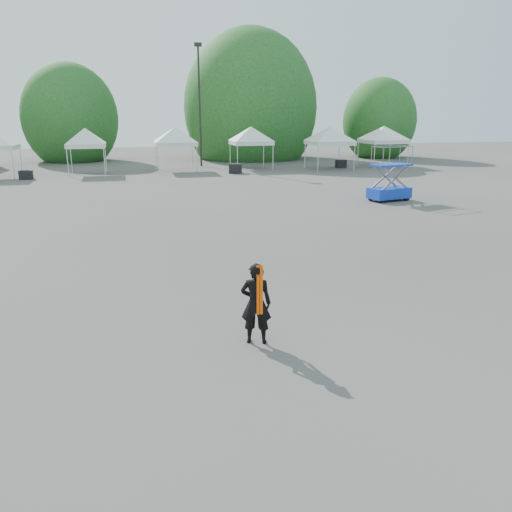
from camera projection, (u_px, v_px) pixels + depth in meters
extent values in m
plane|color=#474442|center=(266.00, 298.00, 11.99)|extent=(120.00, 120.00, 0.00)
cylinder|color=black|center=(200.00, 108.00, 41.24)|extent=(0.16, 0.16, 9.50)
cube|color=black|center=(198.00, 44.00, 39.90)|extent=(0.60, 0.25, 0.30)
cylinder|color=#382314|center=(73.00, 149.00, 47.11)|extent=(0.36, 0.36, 2.27)
ellipsoid|color=#204818|center=(70.00, 118.00, 46.34)|extent=(4.16, 4.16, 4.78)
cylinder|color=#382314|center=(251.00, 144.00, 50.10)|extent=(0.36, 0.36, 2.80)
ellipsoid|color=#204818|center=(250.00, 108.00, 49.16)|extent=(5.12, 5.12, 5.89)
cylinder|color=#382314|center=(377.00, 147.00, 51.38)|extent=(0.36, 0.36, 2.10)
ellipsoid|color=#204818|center=(379.00, 121.00, 50.68)|extent=(3.84, 3.84, 4.42)
cylinder|color=silver|center=(13.00, 165.00, 33.50)|extent=(0.06, 0.06, 2.00)
cylinder|color=silver|center=(21.00, 161.00, 36.09)|extent=(0.06, 0.06, 2.00)
cylinder|color=silver|center=(68.00, 163.00, 34.90)|extent=(0.06, 0.06, 2.00)
cylinder|color=silver|center=(105.00, 162.00, 35.48)|extent=(0.06, 0.06, 2.00)
cylinder|color=silver|center=(71.00, 160.00, 37.21)|extent=(0.06, 0.06, 2.00)
cylinder|color=silver|center=(106.00, 159.00, 37.80)|extent=(0.06, 0.06, 2.00)
cube|color=silver|center=(86.00, 146.00, 36.05)|extent=(2.68, 2.68, 0.30)
pyramid|color=silver|center=(85.00, 128.00, 35.71)|extent=(3.79, 3.79, 1.10)
cylinder|color=silver|center=(158.00, 160.00, 36.90)|extent=(0.06, 0.06, 2.00)
cylinder|color=silver|center=(197.00, 159.00, 37.58)|extent=(0.06, 0.06, 2.00)
cylinder|color=silver|center=(156.00, 157.00, 39.60)|extent=(0.06, 0.06, 2.00)
cylinder|color=silver|center=(192.00, 156.00, 40.28)|extent=(0.06, 0.06, 2.00)
cube|color=silver|center=(175.00, 144.00, 38.30)|extent=(3.10, 3.10, 0.30)
pyramid|color=silver|center=(175.00, 127.00, 37.95)|extent=(4.38, 4.38, 1.10)
cylinder|color=silver|center=(237.00, 158.00, 38.40)|extent=(0.06, 0.06, 2.00)
cylinder|color=silver|center=(273.00, 158.00, 39.07)|extent=(0.06, 0.06, 2.00)
cylinder|color=silver|center=(230.00, 155.00, 41.06)|extent=(0.06, 0.06, 2.00)
cylinder|color=silver|center=(264.00, 155.00, 41.73)|extent=(0.06, 0.06, 2.00)
cube|color=silver|center=(251.00, 143.00, 39.77)|extent=(3.05, 3.05, 0.30)
pyramid|color=silver|center=(251.00, 127.00, 39.43)|extent=(4.32, 4.32, 1.10)
cylinder|color=silver|center=(318.00, 159.00, 38.14)|extent=(0.06, 0.06, 2.00)
cylinder|color=silver|center=(354.00, 158.00, 38.85)|extent=(0.06, 0.06, 2.00)
cylinder|color=silver|center=(305.00, 156.00, 40.94)|extent=(0.06, 0.06, 2.00)
cylinder|color=silver|center=(339.00, 155.00, 41.65)|extent=(0.06, 0.06, 2.00)
cube|color=silver|center=(329.00, 143.00, 39.60)|extent=(3.20, 3.20, 0.30)
pyramid|color=silver|center=(330.00, 127.00, 39.26)|extent=(4.53, 4.53, 1.10)
cylinder|color=silver|center=(374.00, 156.00, 40.28)|extent=(0.06, 0.06, 2.00)
cylinder|color=silver|center=(408.00, 156.00, 41.00)|extent=(0.06, 0.06, 2.00)
cylinder|color=silver|center=(358.00, 154.00, 43.12)|extent=(0.06, 0.06, 2.00)
cylinder|color=silver|center=(390.00, 153.00, 43.84)|extent=(0.06, 0.06, 2.00)
cube|color=silver|center=(383.00, 141.00, 41.77)|extent=(3.25, 3.25, 0.30)
pyramid|color=silver|center=(384.00, 126.00, 41.42)|extent=(4.59, 4.59, 1.10)
imported|color=black|center=(256.00, 304.00, 9.43)|extent=(0.67, 0.54, 1.60)
cube|color=#FD5005|center=(258.00, 290.00, 9.19)|extent=(0.13, 0.02, 0.96)
cube|color=#0D11A9|center=(389.00, 193.00, 25.41)|extent=(2.30, 1.49, 0.53)
cube|color=#0D11A9|center=(391.00, 165.00, 25.03)|extent=(2.20, 1.43, 0.09)
cylinder|color=black|center=(382.00, 200.00, 24.76)|extent=(0.34, 0.20, 0.32)
cylinder|color=black|center=(407.00, 198.00, 25.44)|extent=(0.34, 0.20, 0.32)
cylinder|color=black|center=(371.00, 197.00, 25.52)|extent=(0.34, 0.20, 0.32)
cylinder|color=black|center=(395.00, 195.00, 26.20)|extent=(0.34, 0.20, 0.32)
cube|color=black|center=(26.00, 175.00, 33.77)|extent=(0.86, 0.72, 0.60)
cube|color=black|center=(235.00, 169.00, 37.27)|extent=(1.08, 0.95, 0.71)
cube|color=black|center=(341.00, 164.00, 41.31)|extent=(0.85, 0.68, 0.63)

